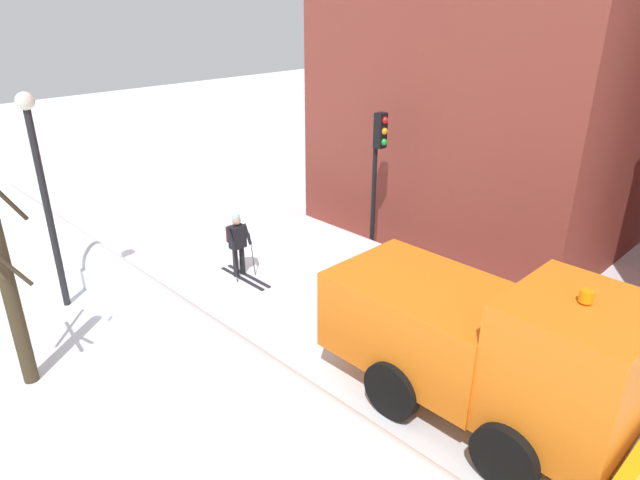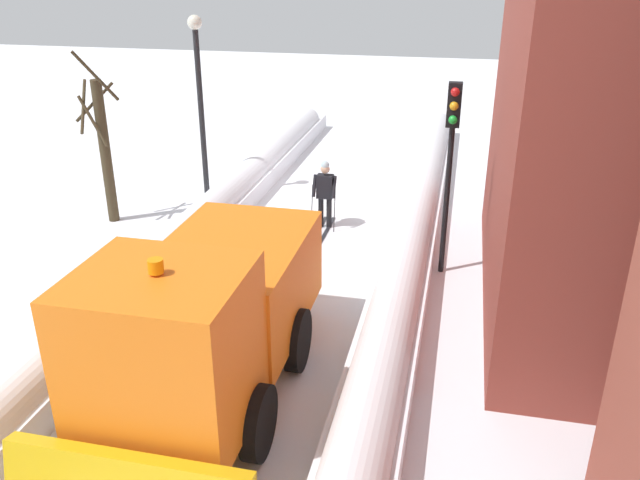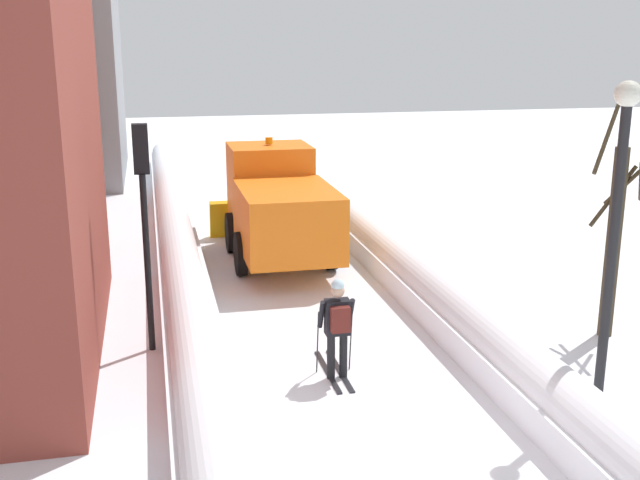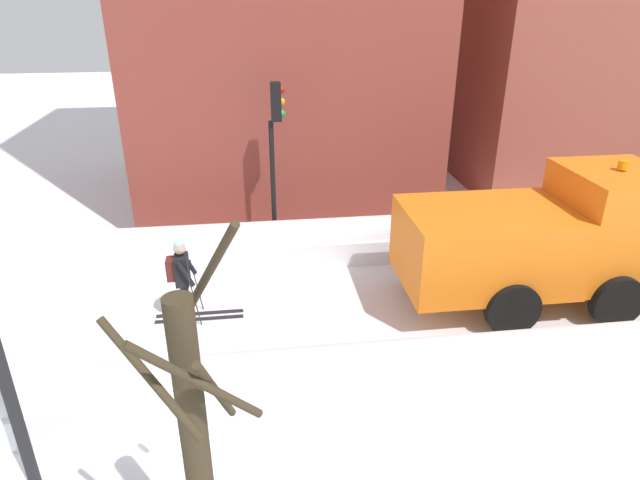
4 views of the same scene
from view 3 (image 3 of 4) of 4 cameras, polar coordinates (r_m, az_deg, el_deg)
ground_plane at (r=20.31m, az=-3.02°, el=-1.68°), size 80.00×80.00×0.00m
snowbank_left at (r=19.94m, az=-10.45°, el=-0.82°), size 1.10×36.00×1.06m
snowbank_right at (r=20.77m, az=4.08°, el=-0.12°), size 1.10×36.00×0.99m
plow_truck at (r=20.20m, az=-3.13°, el=2.55°), size 3.20×5.98×3.12m
skier at (r=13.21m, az=1.31°, el=-6.28°), size 0.62×1.80×1.81m
traffic_light_pole at (r=14.35m, az=-13.00°, el=3.36°), size 0.28×0.42×4.27m
street_lamp at (r=12.66m, az=21.21°, el=2.46°), size 0.40×0.40×5.15m
bare_tree_near at (r=15.88m, az=21.03°, el=0.27°), size 1.25×1.40×4.54m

